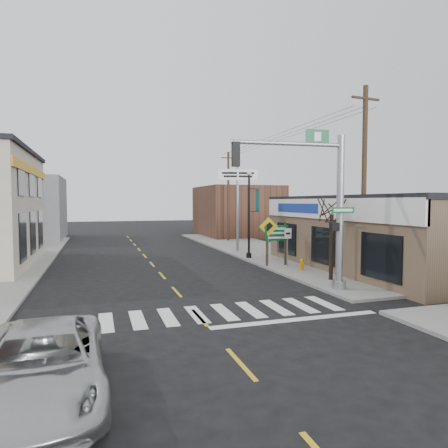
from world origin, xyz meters
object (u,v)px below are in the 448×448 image
object	(u,v)px
bare_tree	(332,203)
lamp_post	(250,208)
suv	(42,365)
guide_sign	(276,237)
traffic_signal_pole	(324,195)
utility_pole_far	(228,195)
dance_center_sign	(238,186)
fire_hydrant	(302,264)
utility_pole_near	(364,181)

from	to	relation	value
bare_tree	lamp_post	bearing A→B (deg)	96.80
suv	guide_sign	distance (m)	17.14
traffic_signal_pole	utility_pole_far	xyz separation A→B (m)	(3.04, 21.91, 0.35)
lamp_post	dance_center_sign	xyz separation A→B (m)	(0.48, 3.77, 1.56)
lamp_post	traffic_signal_pole	bearing A→B (deg)	-82.55
dance_center_sign	bare_tree	xyz separation A→B (m)	(0.50, -11.99, -1.21)
bare_tree	dance_center_sign	bearing A→B (deg)	92.37
utility_pole_far	guide_sign	bearing A→B (deg)	-91.57
dance_center_sign	bare_tree	world-z (taller)	dance_center_sign
suv	dance_center_sign	size ratio (longest dim) A/B	0.79
traffic_signal_pole	fire_hydrant	distance (m)	6.13
guide_sign	lamp_post	xyz separation A→B (m)	(-0.30, 3.51, 1.68)
lamp_post	dance_center_sign	bearing A→B (deg)	93.71
guide_sign	traffic_signal_pole	bearing A→B (deg)	-94.89
lamp_post	utility_pole_far	distance (m)	12.13
traffic_signal_pole	lamp_post	xyz separation A→B (m)	(0.62, 10.07, -0.67)
lamp_post	bare_tree	bearing A→B (deg)	-72.20
guide_sign	utility_pole_far	distance (m)	15.73
traffic_signal_pole	fire_hydrant	world-z (taller)	traffic_signal_pole
dance_center_sign	bare_tree	bearing A→B (deg)	-78.03
fire_hydrant	dance_center_sign	bearing A→B (deg)	92.93
traffic_signal_pole	utility_pole_near	world-z (taller)	utility_pole_near
guide_sign	dance_center_sign	bearing A→B (deg)	91.75
dance_center_sign	utility_pole_near	size ratio (longest dim) A/B	0.70
utility_pole_near	dance_center_sign	bearing A→B (deg)	93.95
bare_tree	utility_pole_near	bearing A→B (deg)	-18.98
guide_sign	utility_pole_far	bearing A→B (deg)	85.32
traffic_signal_pole	fire_hydrant	xyz separation A→B (m)	(1.58, 4.65, -3.68)
utility_pole_near	suv	bearing A→B (deg)	-154.22
utility_pole_far	lamp_post	bearing A→B (deg)	-95.27
lamp_post	bare_tree	xyz separation A→B (m)	(0.98, -8.21, 0.36)
utility_pole_far	utility_pole_near	bearing A→B (deg)	-83.77
utility_pole_near	bare_tree	bearing A→B (deg)	156.22
guide_sign	bare_tree	world-z (taller)	bare_tree
suv	utility_pole_near	xyz separation A→B (m)	(13.22, 7.81, 4.14)
bare_tree	suv	bearing A→B (deg)	-144.87
suv	guide_sign	bearing A→B (deg)	47.60
bare_tree	utility_pole_far	distance (m)	20.11
suv	utility_pole_near	distance (m)	15.90
traffic_signal_pole	guide_sign	distance (m)	7.03
guide_sign	bare_tree	size ratio (longest dim) A/B	0.54
bare_tree	utility_pole_near	distance (m)	1.81
lamp_post	fire_hydrant	bearing A→B (deg)	-69.04
lamp_post	utility_pole_near	xyz separation A→B (m)	(2.40, -8.70, 1.37)
suv	dance_center_sign	bearing A→B (deg)	59.04
lamp_post	utility_pole_far	bearing A→B (deg)	89.46
guide_sign	fire_hydrant	xyz separation A→B (m)	(0.65, -1.91, -1.33)
suv	utility_pole_near	world-z (taller)	utility_pole_near
guide_sign	fire_hydrant	world-z (taller)	guide_sign
fire_hydrant	utility_pole_near	xyz separation A→B (m)	(1.45, -3.27, 4.38)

